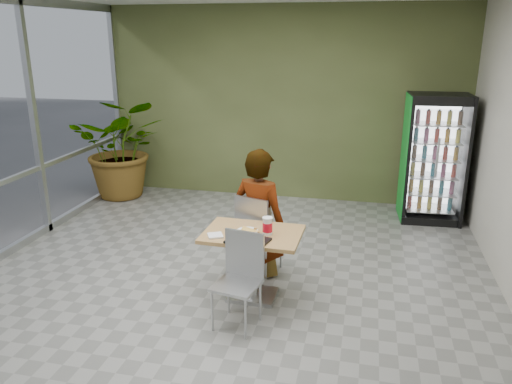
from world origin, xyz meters
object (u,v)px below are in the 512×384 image
dining_table (253,251)px  seated_woman (259,224)px  cafeteria_tray (248,241)px  chair_near (241,271)px  beverage_fridge (434,159)px  soda_cup (267,226)px  chair_far (256,229)px  potted_plant (122,148)px

dining_table → seated_woman: 0.61m
dining_table → cafeteria_tray: 0.33m
chair_near → beverage_fridge: size_ratio=0.48×
dining_table → seated_woman: size_ratio=0.57×
soda_cup → chair_far: bearing=114.0°
potted_plant → seated_woman: bearing=-39.0°
soda_cup → cafeteria_tray: size_ratio=0.47×
seated_woman → soda_cup: (0.22, -0.62, 0.23)m
dining_table → chair_near: chair_near is taller
dining_table → chair_near: 0.49m
chair_near → seated_woman: (-0.06, 1.09, 0.07)m
dining_table → seated_woman: bearing=95.8°
cafeteria_tray → beverage_fridge: (2.08, 3.18, 0.19)m
dining_table → soda_cup: bearing=-7.1°
dining_table → cafeteria_tray: (0.01, -0.25, 0.23)m
chair_far → chair_near: (0.09, -1.04, -0.03)m
cafeteria_tray → potted_plant: (-3.01, 3.22, 0.10)m
chair_far → chair_near: size_ratio=1.06×
soda_cup → potted_plant: size_ratio=0.11×
cafeteria_tray → beverage_fridge: 3.80m
soda_cup → cafeteria_tray: soda_cup is taller
cafeteria_tray → chair_far: bearing=97.3°
soda_cup → dining_table: bearing=172.9°
dining_table → potted_plant: size_ratio=0.60×
chair_near → beverage_fridge: bearing=69.1°
soda_cup → potted_plant: bearing=136.5°
seated_woman → chair_far: bearing=74.2°
beverage_fridge → potted_plant: 5.08m
cafeteria_tray → beverage_fridge: bearing=56.8°
dining_table → soda_cup: size_ratio=5.50×
dining_table → potted_plant: 4.23m
chair_near → cafeteria_tray: bearing=97.0°
cafeteria_tray → seated_woman: bearing=94.8°
chair_near → beverage_fridge: (2.09, 3.42, 0.42)m
dining_table → chair_near: (-0.01, -0.49, 0.00)m
soda_cup → cafeteria_tray: (-0.15, -0.23, -0.08)m
beverage_fridge → potted_plant: beverage_fridge is taller
cafeteria_tray → potted_plant: potted_plant is taller
chair_near → cafeteria_tray: (0.02, 0.24, 0.22)m
chair_near → soda_cup: size_ratio=4.93×
chair_far → beverage_fridge: 3.25m
chair_near → cafeteria_tray: 0.33m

